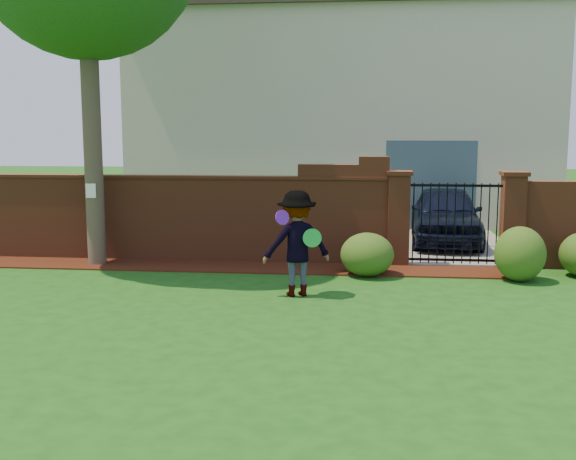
# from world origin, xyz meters

# --- Properties ---
(ground) EXTENTS (80.00, 80.00, 0.01)m
(ground) POSITION_xyz_m (0.00, 0.00, -0.01)
(ground) COLOR #184912
(ground) RESTS_ON ground
(mulch_bed) EXTENTS (11.10, 1.08, 0.03)m
(mulch_bed) POSITION_xyz_m (-0.95, 3.34, 0.01)
(mulch_bed) COLOR black
(mulch_bed) RESTS_ON ground
(brick_wall) EXTENTS (8.70, 0.31, 2.16)m
(brick_wall) POSITION_xyz_m (-2.01, 4.00, 0.93)
(brick_wall) COLOR brown
(brick_wall) RESTS_ON ground
(pillar_left) EXTENTS (0.50, 0.50, 1.88)m
(pillar_left) POSITION_xyz_m (2.40, 4.00, 0.96)
(pillar_left) COLOR brown
(pillar_left) RESTS_ON ground
(pillar_right) EXTENTS (0.50, 0.50, 1.88)m
(pillar_right) POSITION_xyz_m (4.60, 4.00, 0.96)
(pillar_right) COLOR brown
(pillar_right) RESTS_ON ground
(iron_gate) EXTENTS (1.78, 0.03, 1.60)m
(iron_gate) POSITION_xyz_m (3.50, 4.00, 0.85)
(iron_gate) COLOR black
(iron_gate) RESTS_ON ground
(driveway) EXTENTS (3.20, 8.00, 0.01)m
(driveway) POSITION_xyz_m (3.50, 8.00, 0.01)
(driveway) COLOR gray
(driveway) RESTS_ON ground
(house) EXTENTS (12.40, 6.40, 6.30)m
(house) POSITION_xyz_m (1.00, 12.00, 3.16)
(house) COLOR beige
(house) RESTS_ON ground
(car) EXTENTS (1.86, 4.08, 1.36)m
(car) POSITION_xyz_m (3.65, 6.65, 0.68)
(car) COLOR black
(car) RESTS_ON ground
(paper_notice) EXTENTS (0.20, 0.01, 0.28)m
(paper_notice) POSITION_xyz_m (-3.60, 3.21, 1.50)
(paper_notice) COLOR white
(paper_notice) RESTS_ON tree
(shrub_left) EXTENTS (0.99, 0.99, 0.81)m
(shrub_left) POSITION_xyz_m (1.78, 2.86, 0.40)
(shrub_left) COLOR #224B16
(shrub_left) RESTS_ON ground
(shrub_middle) EXTENTS (0.90, 0.90, 0.98)m
(shrub_middle) POSITION_xyz_m (4.48, 2.71, 0.49)
(shrub_middle) COLOR #224B16
(shrub_middle) RESTS_ON ground
(man) EXTENTS (1.25, 0.96, 1.71)m
(man) POSITION_xyz_m (0.64, 1.20, 0.86)
(man) COLOR gray
(man) RESTS_ON ground
(frisbee_purple) EXTENTS (0.23, 0.20, 0.24)m
(frisbee_purple) POSITION_xyz_m (0.44, 0.90, 1.32)
(frisbee_purple) COLOR purple
(frisbee_purple) RESTS_ON man
(frisbee_green) EXTENTS (0.30, 0.09, 0.30)m
(frisbee_green) POSITION_xyz_m (0.90, 1.05, 0.98)
(frisbee_green) COLOR green
(frisbee_green) RESTS_ON man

